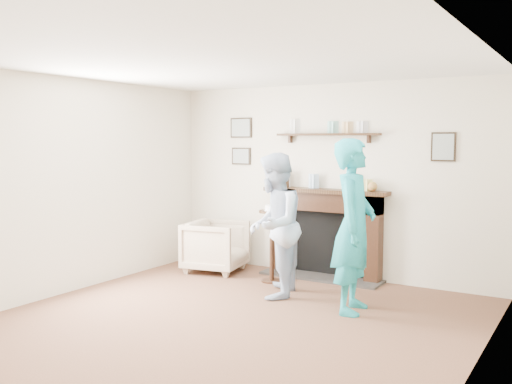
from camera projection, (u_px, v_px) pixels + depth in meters
ground at (220, 328)px, 5.42m from camera, size 5.00×5.00×0.00m
room_shell at (257, 155)px, 5.86m from camera, size 4.54×5.02×2.52m
armchair at (216, 271)px, 7.75m from camera, size 0.88×0.87×0.69m
man at (274, 296)px, 6.51m from camera, size 0.84×0.95×1.64m
woman at (352, 311)px, 5.94m from camera, size 0.53×0.72×1.80m
pedestal_table at (272, 231)px, 7.12m from camera, size 0.32×0.32×1.04m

